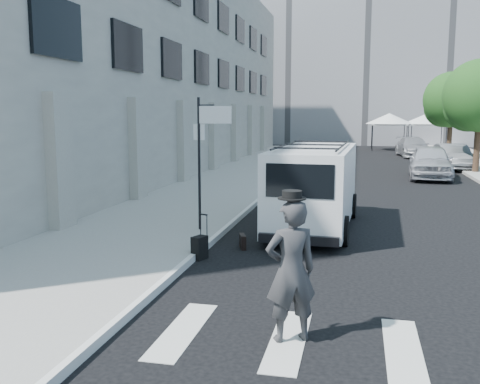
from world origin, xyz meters
The scene contains 16 objects.
ground centered at (0.00, 0.00, 0.00)m, with size 120.00×120.00×0.00m, color black.
sidewalk_left centered at (-4.25, 16.00, 0.07)m, with size 4.50×48.00×0.15m, color gray.
building_left centered at (-11.50, 18.00, 6.00)m, with size 10.00×44.00×12.00m, color gray.
building_far centered at (2.00, 50.00, 12.50)m, with size 22.00×12.00×25.00m, color slate.
sign_pole centered at (-2.36, 3.20, 2.65)m, with size 1.03×0.07×3.50m.
tree_near centered at (7.50, 20.15, 3.97)m, with size 3.80×3.83×6.03m.
tree_far centered at (7.50, 29.15, 3.97)m, with size 3.80×3.83×6.03m.
tent_left centered at (4.00, 38.00, 2.71)m, with size 4.00×4.00×3.20m.
tent_right centered at (7.20, 38.50, 2.71)m, with size 4.00×4.00×3.20m.
businessman centered at (0.63, -3.00, 1.03)m, with size 0.75×0.49×2.07m, color #333235.
briefcase centered at (-1.16, 2.00, 0.17)m, with size 0.12×0.44×0.34m, color black.
suitcase centered at (-1.90, 0.86, 0.27)m, with size 0.34×0.42×1.01m.
cargo_van centered at (0.32, 4.82, 1.19)m, with size 2.35×6.16×2.29m.
parked_car_a centered at (5.00, 17.62, 0.84)m, with size 1.99×4.94×1.68m, color #ADAFB6.
parked_car_b centered at (6.80, 22.39, 0.73)m, with size 1.54×4.42×1.46m, color #585B5F.
parked_car_c centered at (5.43, 31.15, 0.72)m, with size 2.02×4.98×1.44m, color gray.
Camera 1 is at (1.51, -10.30, 3.26)m, focal length 40.00 mm.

